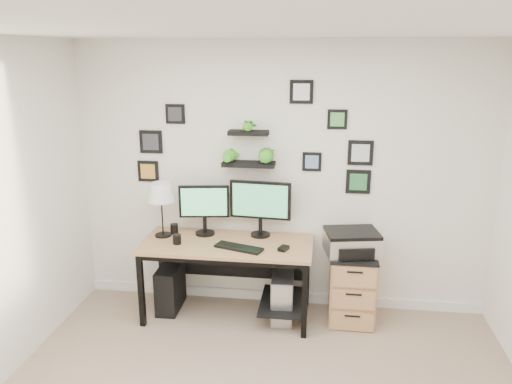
% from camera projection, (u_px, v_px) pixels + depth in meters
% --- Properties ---
extents(room, '(4.00, 4.00, 4.00)m').
position_uv_depth(room, '(279.00, 296.00, 5.14)').
color(room, tan).
rests_on(room, ground).
extents(desk, '(1.60, 0.70, 0.75)m').
position_uv_depth(desk, '(231.00, 254.00, 4.73)').
color(desk, tan).
rests_on(desk, ground).
extents(monitor_left, '(0.48, 0.22, 0.50)m').
position_uv_depth(monitor_left, '(204.00, 206.00, 4.81)').
color(monitor_left, black).
rests_on(monitor_left, desk).
extents(monitor_right, '(0.59, 0.20, 0.55)m').
position_uv_depth(monitor_right, '(260.00, 204.00, 4.76)').
color(monitor_right, black).
rests_on(monitor_right, desk).
extents(keyboard, '(0.47, 0.28, 0.02)m').
position_uv_depth(keyboard, '(239.00, 248.00, 4.53)').
color(keyboard, black).
rests_on(keyboard, desk).
extents(mouse, '(0.11, 0.13, 0.03)m').
position_uv_depth(mouse, '(284.00, 248.00, 4.50)').
color(mouse, black).
rests_on(mouse, desk).
extents(table_lamp, '(0.26, 0.26, 0.53)m').
position_uv_depth(table_lamp, '(161.00, 193.00, 4.74)').
color(table_lamp, black).
rests_on(table_lamp, desk).
extents(mug, '(0.08, 0.08, 0.09)m').
position_uv_depth(mug, '(177.00, 239.00, 4.64)').
color(mug, black).
rests_on(mug, desk).
extents(pen_cup, '(0.08, 0.08, 0.10)m').
position_uv_depth(pen_cup, '(174.00, 229.00, 4.90)').
color(pen_cup, black).
rests_on(pen_cup, desk).
extents(pc_tower_black, '(0.20, 0.45, 0.45)m').
position_uv_depth(pc_tower_black, '(170.00, 287.00, 4.95)').
color(pc_tower_black, black).
rests_on(pc_tower_black, ground).
extents(pc_tower_grey, '(0.22, 0.46, 0.45)m').
position_uv_depth(pc_tower_grey, '(283.00, 296.00, 4.77)').
color(pc_tower_grey, gray).
rests_on(pc_tower_grey, ground).
extents(file_cabinet, '(0.43, 0.53, 0.67)m').
position_uv_depth(file_cabinet, '(352.00, 286.00, 4.72)').
color(file_cabinet, tan).
rests_on(file_cabinet, ground).
extents(printer, '(0.54, 0.46, 0.22)m').
position_uv_depth(printer, '(352.00, 242.00, 4.61)').
color(printer, silver).
rests_on(printer, file_cabinet).
extents(wall_decor, '(2.29, 0.18, 1.05)m').
position_uv_depth(wall_decor, '(254.00, 144.00, 4.68)').
color(wall_decor, black).
rests_on(wall_decor, ground).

